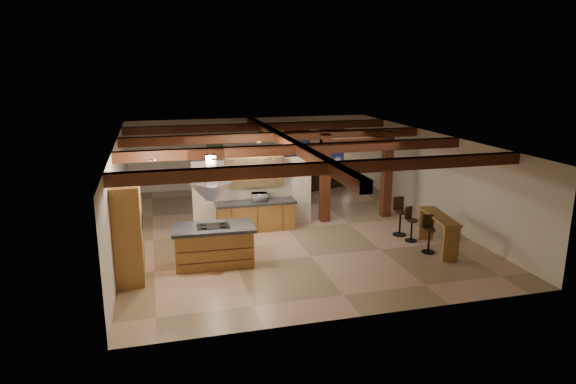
{
  "coord_description": "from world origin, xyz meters",
  "views": [
    {
      "loc": [
        -3.97,
        -14.98,
        5.13
      ],
      "look_at": [
        0.15,
        0.5,
        1.07
      ],
      "focal_mm": 32.0,
      "sensor_mm": 36.0,
      "label": 1
    }
  ],
  "objects_px": {
    "kitchen_island": "(214,245)",
    "bar_counter": "(439,227)",
    "dining_table": "(265,199)",
    "sofa": "(324,179)"
  },
  "relations": [
    {
      "from": "kitchen_island",
      "to": "bar_counter",
      "type": "xyz_separation_m",
      "value": [
        6.2,
        -0.57,
        0.15
      ]
    },
    {
      "from": "dining_table",
      "to": "sofa",
      "type": "height_order",
      "value": "sofa"
    },
    {
      "from": "kitchen_island",
      "to": "dining_table",
      "type": "height_order",
      "value": "kitchen_island"
    },
    {
      "from": "kitchen_island",
      "to": "bar_counter",
      "type": "relative_size",
      "value": 1.1
    },
    {
      "from": "sofa",
      "to": "dining_table",
      "type": "bearing_deg",
      "value": 20.25
    },
    {
      "from": "sofa",
      "to": "bar_counter",
      "type": "relative_size",
      "value": 1.15
    },
    {
      "from": "dining_table",
      "to": "bar_counter",
      "type": "bearing_deg",
      "value": -31.69
    },
    {
      "from": "kitchen_island",
      "to": "sofa",
      "type": "relative_size",
      "value": 0.95
    },
    {
      "from": "kitchen_island",
      "to": "bar_counter",
      "type": "bearing_deg",
      "value": -5.21
    },
    {
      "from": "dining_table",
      "to": "sofa",
      "type": "distance_m",
      "value": 4.03
    }
  ]
}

